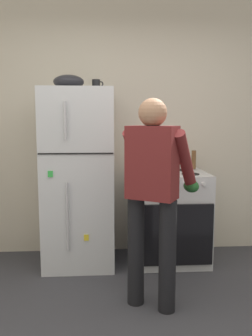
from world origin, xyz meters
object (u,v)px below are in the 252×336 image
Objects in this scene: refrigerator at (79,178)px; red_pot at (154,167)px; coffee_mug at (96,84)px; pepper_mill at (194,160)px; stove_range at (169,217)px; person_cook at (154,186)px; mixing_bowl at (69,82)px.

red_pot is at bearing -3.81° from refrigerator.
pepper_mill is at bearing 8.34° from coffee_mug.
stove_range is 4.72× the size of pepper_mill.
person_cook reaches higher than pepper_mill.
coffee_mug is at bearing 114.78° from person_cook.
refrigerator reaches higher than stove_range.
red_pot is at bearing -10.07° from coffee_mug.
pepper_mill is 0.67× the size of mixing_bowl.
coffee_mug reaches higher than red_pot.
mixing_bowl is (-0.70, 0.89, 0.85)m from person_cook.
stove_range is at bearing -144.96° from pepper_mill.
refrigerator is at bearing 176.19° from red_pot.
red_pot is (-0.16, -0.04, 0.52)m from stove_range.
refrigerator is 5.93× the size of mixing_bowl.
red_pot is at bearing -151.48° from pepper_mill.
red_pot is 1.16× the size of mixing_bowl.
person_cook is at bearing -98.59° from red_pot.
refrigerator is at bearing 124.69° from person_cook.
red_pot is 0.99m from coffee_mug.
red_pot is at bearing -166.08° from stove_range.
refrigerator is 8.87× the size of pepper_mill.
stove_range is 2.71× the size of red_pot.
pepper_mill is (0.30, 0.21, 0.56)m from stove_range.
mixing_bowl is at bearing -171.16° from pepper_mill.
person_cook is (-0.29, -0.88, 0.49)m from stove_range.
pepper_mill is at bearing 8.84° from mixing_bowl.
mixing_bowl is at bearing 179.79° from refrigerator.
pepper_mill is 1.52m from mixing_bowl.
red_pot is 0.53m from pepper_mill.
mixing_bowl reaches higher than refrigerator.
person_cook is at bearing -118.24° from pepper_mill.
mixing_bowl is (-1.29, -0.20, 0.78)m from pepper_mill.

